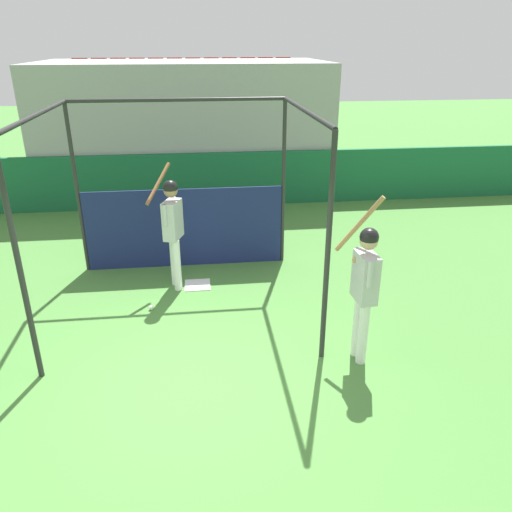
{
  "coord_description": "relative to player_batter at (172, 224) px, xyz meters",
  "views": [
    {
      "loc": [
        0.23,
        -4.99,
        3.93
      ],
      "look_at": [
        1.03,
        1.62,
        1.03
      ],
      "focal_mm": 35.0,
      "sensor_mm": 36.0,
      "label": 1
    }
  ],
  "objects": [
    {
      "name": "ground_plane",
      "position": [
        0.21,
        -2.84,
        -1.15
      ],
      "size": [
        60.0,
        60.0,
        0.0
      ],
      "primitive_type": "plane",
      "color": "#477F38"
    },
    {
      "name": "outfield_wall",
      "position": [
        0.21,
        4.53,
        -0.47
      ],
      "size": [
        24.0,
        0.12,
        1.36
      ],
      "color": "#196038",
      "rests_on": "ground"
    },
    {
      "name": "bleacher_section",
      "position": [
        0.21,
        6.59,
        0.56
      ],
      "size": [
        7.6,
        4.0,
        3.44
      ],
      "color": "#9E9E99",
      "rests_on": "ground"
    },
    {
      "name": "batting_cage",
      "position": [
        0.17,
        0.36,
        0.11
      ],
      "size": [
        3.71,
        3.29,
        3.04
      ],
      "color": "#282828",
      "rests_on": "ground"
    },
    {
      "name": "home_plate",
      "position": [
        0.36,
        -0.01,
        -1.15
      ],
      "size": [
        0.44,
        0.44,
        0.02
      ],
      "color": "white",
      "rests_on": "ground"
    },
    {
      "name": "player_batter",
      "position": [
        0.0,
        0.0,
        0.0
      ],
      "size": [
        0.6,
        0.92,
        2.03
      ],
      "rotation": [
        0.0,
        0.0,
        1.24
      ],
      "color": "white",
      "rests_on": "ground"
    },
    {
      "name": "player_waiting",
      "position": [
        2.46,
        -2.43,
        -0.02
      ],
      "size": [
        0.56,
        0.74,
        2.18
      ],
      "rotation": [
        0.0,
        0.0,
        1.64
      ],
      "color": "white",
      "rests_on": "ground"
    },
    {
      "name": "baseball",
      "position": [
        -0.38,
        -0.78,
        -1.12
      ],
      "size": [
        0.07,
        0.07,
        0.07
      ],
      "color": "white",
      "rests_on": "ground"
    }
  ]
}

